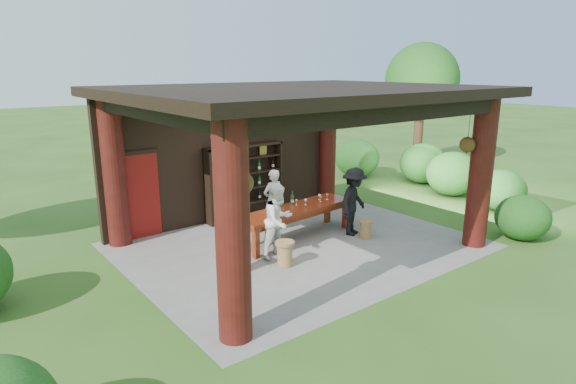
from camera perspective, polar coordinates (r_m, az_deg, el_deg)
ground at (r=10.93m, az=1.29°, el=-6.27°), size 90.00×90.00×0.00m
pavilion at (r=10.68m, az=-0.15°, el=5.11°), size 7.50×6.00×3.60m
wine_shelf at (r=12.63m, az=-5.12°, el=1.26°), size 2.22×0.34×1.96m
tasting_table at (r=11.12m, az=0.88°, el=-2.45°), size 3.19×1.11×0.75m
stool_near_left at (r=9.73m, az=-0.37°, el=-7.23°), size 0.39×0.39×0.52m
stool_near_right at (r=11.40m, az=9.19°, el=-4.32°), size 0.33×0.33×0.44m
stool_far_left at (r=9.55m, az=-5.49°, el=-7.82°), size 0.38×0.38×0.50m
host at (r=11.64m, az=-1.79°, el=-1.00°), size 0.58×0.40×1.52m
guest_woman at (r=10.03m, az=-1.12°, el=-3.41°), size 0.88×0.74×1.58m
guest_man at (r=11.46m, az=7.82°, el=-1.12°), size 1.20×0.95×1.62m
table_bottles at (r=11.24m, az=-0.35°, el=-0.80°), size 0.41×0.16×0.31m
table_glasses at (r=11.52m, az=3.10°, el=-0.85°), size 0.97×0.21×0.15m
napkin_basket at (r=10.63m, az=-1.69°, el=-2.20°), size 0.28×0.20×0.14m
shrubs at (r=12.77m, az=8.49°, el=-0.71°), size 15.05×8.69×1.36m
trees at (r=14.44m, az=8.99°, el=12.37°), size 21.76×10.51×4.80m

